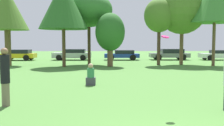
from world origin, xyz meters
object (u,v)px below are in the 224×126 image
tree_1 (63,4)px  tree_0 (7,9)px  parked_car_blue (122,55)px  tree_4 (159,16)px  bystander_sitting (91,76)px  person_thrower (5,76)px  parked_car_yellow (19,55)px  frisbee (165,37)px  tree_2 (89,10)px  parked_car_white (220,55)px  parked_car_grey (170,54)px  tree_5 (182,10)px  tree_3 (110,33)px  parked_car_silver (73,54)px

tree_1 → tree_0: bearing=165.4°
tree_0 → parked_car_blue: bearing=34.6°
tree_4 → tree_0: bearing=-178.6°
bystander_sitting → tree_1: (-2.71, 9.48, 4.74)m
tree_4 → parked_car_blue: bearing=111.9°
person_thrower → parked_car_yellow: size_ratio=0.47×
frisbee → parked_car_blue: frisbee is taller
tree_2 → parked_car_yellow: 11.15m
tree_2 → parked_car_yellow: size_ratio=1.69×
parked_car_white → tree_4: bearing=38.8°
parked_car_grey → parked_car_blue: bearing=2.7°
parked_car_grey → tree_5: bearing=85.5°
tree_4 → parked_car_white: size_ratio=1.34×
tree_0 → parked_car_grey: 18.37m
person_thrower → parked_car_yellow: 22.95m
frisbee → bystander_sitting: size_ratio=0.23×
bystander_sitting → tree_5: tree_5 is taller
bystander_sitting → tree_2: size_ratio=0.15×
tree_3 → parked_car_grey: size_ratio=0.98×
bystander_sitting → tree_5: (7.80, 11.57, 4.55)m
tree_2 → tree_5: 8.57m
bystander_sitting → parked_car_blue: bearing=81.2°
person_thrower → tree_3: size_ratio=0.40×
bystander_sitting → parked_car_yellow: parked_car_yellow is taller
tree_2 → bystander_sitting: bearing=-86.4°
person_thrower → bystander_sitting: person_thrower is taller
parked_car_silver → tree_3: bearing=117.7°
person_thrower → tree_4: tree_4 is taller
tree_4 → parked_car_silver: 11.83m
bystander_sitting → parked_car_yellow: size_ratio=0.26×
frisbee → tree_5: 17.34m
person_thrower → tree_3: tree_3 is taller
bystander_sitting → tree_0: tree_0 is taller
tree_0 → parked_car_silver: bearing=57.7°
tree_4 → parked_car_silver: (-8.63, 7.18, -3.74)m
bystander_sitting → tree_3: tree_3 is taller
person_thrower → tree_5: size_ratio=0.26×
tree_1 → parked_car_blue: (5.51, 8.62, -4.53)m
tree_2 → parked_car_silver: bearing=110.1°
parked_car_yellow → parked_car_grey: size_ratio=0.85×
tree_0 → tree_5: tree_5 is taller
tree_5 → parked_car_white: 9.98m
tree_0 → tree_4: bearing=1.4°
tree_2 → tree_3: tree_2 is taller
tree_0 → parked_car_silver: (4.75, 7.51, -4.25)m
tree_3 → parked_car_white: tree_3 is taller
tree_2 → parked_car_grey: tree_2 is taller
tree_2 → tree_0: bearing=-169.7°
person_thrower → parked_car_grey: 24.79m
parked_car_yellow → parked_car_white: 23.45m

